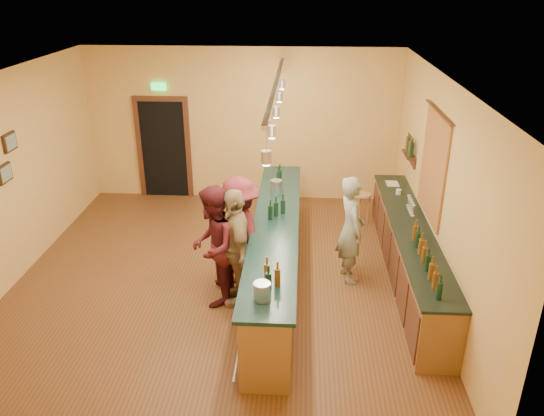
# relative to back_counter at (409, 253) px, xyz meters

# --- Properties ---
(floor) EXTENTS (7.00, 7.00, 0.00)m
(floor) POSITION_rel_back_counter_xyz_m (-2.97, -0.18, -0.49)
(floor) COLOR brown
(floor) RESTS_ON ground
(ceiling) EXTENTS (6.50, 7.00, 0.02)m
(ceiling) POSITION_rel_back_counter_xyz_m (-2.97, -0.18, 2.71)
(ceiling) COLOR silver
(ceiling) RESTS_ON wall_back
(wall_back) EXTENTS (6.50, 0.02, 3.20)m
(wall_back) POSITION_rel_back_counter_xyz_m (-2.97, 3.32, 1.11)
(wall_back) COLOR #D8AB51
(wall_back) RESTS_ON floor
(wall_front) EXTENTS (6.50, 0.02, 3.20)m
(wall_front) POSITION_rel_back_counter_xyz_m (-2.97, -3.68, 1.11)
(wall_front) COLOR #D8AB51
(wall_front) RESTS_ON floor
(wall_left) EXTENTS (0.02, 7.00, 3.20)m
(wall_left) POSITION_rel_back_counter_xyz_m (-6.22, -0.18, 1.11)
(wall_left) COLOR #D8AB51
(wall_left) RESTS_ON floor
(wall_right) EXTENTS (0.02, 7.00, 3.20)m
(wall_right) POSITION_rel_back_counter_xyz_m (0.28, -0.18, 1.11)
(wall_right) COLOR #D8AB51
(wall_right) RESTS_ON floor
(doorway) EXTENTS (1.15, 0.09, 2.48)m
(doorway) POSITION_rel_back_counter_xyz_m (-4.67, 3.30, 0.64)
(doorway) COLOR black
(doorway) RESTS_ON wall_back
(tapestry) EXTENTS (0.03, 1.40, 1.60)m
(tapestry) POSITION_rel_back_counter_xyz_m (0.26, 0.22, 1.36)
(tapestry) COLOR #A92F21
(tapestry) RESTS_ON wall_right
(bottle_shelf) EXTENTS (0.17, 0.55, 0.54)m
(bottle_shelf) POSITION_rel_back_counter_xyz_m (0.20, 1.72, 1.18)
(bottle_shelf) COLOR #4B2516
(bottle_shelf) RESTS_ON wall_right
(back_counter) EXTENTS (0.60, 4.55, 1.27)m
(back_counter) POSITION_rel_back_counter_xyz_m (0.00, 0.00, 0.00)
(back_counter) COLOR olive
(back_counter) RESTS_ON floor
(tasting_bar) EXTENTS (0.74, 5.10, 1.38)m
(tasting_bar) POSITION_rel_back_counter_xyz_m (-2.09, -0.18, 0.12)
(tasting_bar) COLOR olive
(tasting_bar) RESTS_ON floor
(pendant_track) EXTENTS (0.11, 4.60, 0.50)m
(pendant_track) POSITION_rel_back_counter_xyz_m (-2.09, -0.18, 2.50)
(pendant_track) COLOR silver
(pendant_track) RESTS_ON ceiling
(bartender) EXTENTS (0.55, 0.71, 1.74)m
(bartender) POSITION_rel_back_counter_xyz_m (-0.93, -0.00, 0.39)
(bartender) COLOR gray
(bartender) RESTS_ON floor
(customer_a) EXTENTS (0.71, 0.90, 1.81)m
(customer_a) POSITION_rel_back_counter_xyz_m (-2.96, -0.74, 0.42)
(customer_a) COLOR #59191E
(customer_a) RESTS_ON floor
(customer_b) EXTENTS (0.74, 1.14, 1.80)m
(customer_b) POSITION_rel_back_counter_xyz_m (-2.64, -0.73, 0.41)
(customer_b) COLOR #997A51
(customer_b) RESTS_ON floor
(customer_c) EXTENTS (1.06, 1.32, 1.79)m
(customer_c) POSITION_rel_back_counter_xyz_m (-2.64, -0.29, 0.41)
(customer_c) COLOR #59191E
(customer_c) RESTS_ON floor
(bar_stool) EXTENTS (0.31, 0.31, 0.64)m
(bar_stool) POSITION_rel_back_counter_xyz_m (-0.52, 2.02, 0.01)
(bar_stool) COLOR #AD704E
(bar_stool) RESTS_ON floor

